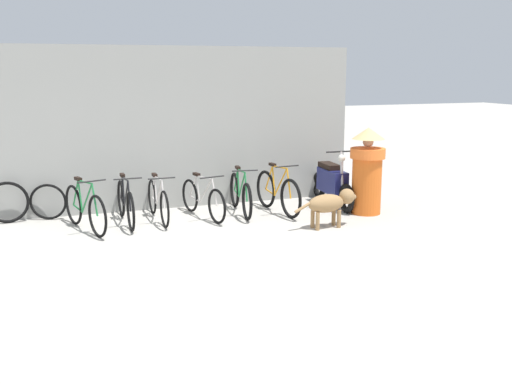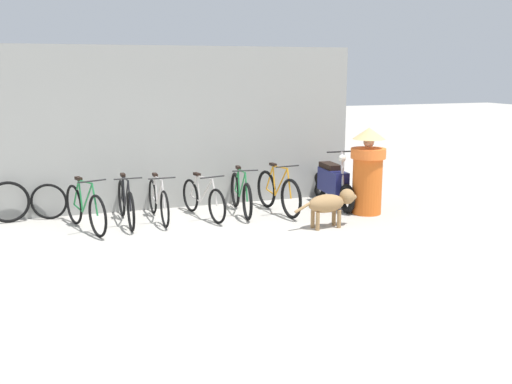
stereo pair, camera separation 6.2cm
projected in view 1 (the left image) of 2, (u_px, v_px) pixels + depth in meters
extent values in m
plane|color=#ADA89E|center=(226.00, 262.00, 8.19)|extent=(60.00, 60.00, 0.00)
cube|color=gray|center=(169.00, 128.00, 11.16)|extent=(7.29, 0.20, 3.01)
torus|color=black|center=(98.00, 216.00, 9.34)|extent=(0.25, 0.66, 0.68)
torus|color=black|center=(74.00, 205.00, 10.12)|extent=(0.25, 0.66, 0.68)
cylinder|color=#1E7238|center=(87.00, 198.00, 9.59)|extent=(0.18, 0.48, 0.56)
cylinder|color=#1E7238|center=(80.00, 196.00, 9.82)|extent=(0.07, 0.13, 0.52)
cylinder|color=#1E7238|center=(85.00, 182.00, 9.58)|extent=(0.20, 0.56, 0.06)
cylinder|color=#1E7238|center=(78.00, 208.00, 9.98)|extent=(0.14, 0.37, 0.08)
cylinder|color=#1E7238|center=(76.00, 193.00, 9.96)|extent=(0.12, 0.29, 0.47)
cylinder|color=#1E7238|center=(95.00, 200.00, 9.35)|extent=(0.08, 0.18, 0.50)
cube|color=black|center=(78.00, 179.00, 9.80)|extent=(0.12, 0.19, 0.05)
cylinder|color=black|center=(92.00, 181.00, 9.35)|extent=(0.45, 0.16, 0.02)
torus|color=black|center=(131.00, 212.00, 9.69)|extent=(0.05, 0.66, 0.66)
torus|color=black|center=(121.00, 198.00, 10.67)|extent=(0.05, 0.66, 0.66)
cylinder|color=black|center=(126.00, 194.00, 10.03)|extent=(0.03, 0.53, 0.54)
cylinder|color=black|center=(124.00, 191.00, 10.31)|extent=(0.03, 0.13, 0.50)
cylinder|color=black|center=(125.00, 179.00, 10.03)|extent=(0.03, 0.62, 0.06)
cylinder|color=black|center=(123.00, 202.00, 10.49)|extent=(0.03, 0.41, 0.08)
cylinder|color=black|center=(122.00, 188.00, 10.49)|extent=(0.03, 0.32, 0.46)
cylinder|color=black|center=(129.00, 196.00, 9.71)|extent=(0.03, 0.19, 0.48)
cube|color=black|center=(122.00, 175.00, 10.30)|extent=(0.07, 0.18, 0.05)
cylinder|color=black|center=(128.00, 179.00, 9.73)|extent=(0.46, 0.03, 0.02)
torus|color=black|center=(165.00, 209.00, 9.92)|extent=(0.05, 0.63, 0.63)
torus|color=black|center=(152.00, 197.00, 10.87)|extent=(0.05, 0.63, 0.63)
cylinder|color=beige|center=(159.00, 193.00, 10.25)|extent=(0.04, 0.52, 0.52)
cylinder|color=beige|center=(156.00, 190.00, 10.52)|extent=(0.03, 0.13, 0.48)
cylinder|color=beige|center=(158.00, 179.00, 10.25)|extent=(0.04, 0.60, 0.06)
cylinder|color=beige|center=(154.00, 200.00, 10.70)|extent=(0.03, 0.40, 0.07)
cylinder|color=beige|center=(153.00, 187.00, 10.70)|extent=(0.03, 0.31, 0.44)
cylinder|color=beige|center=(163.00, 195.00, 9.94)|extent=(0.03, 0.18, 0.46)
cube|color=black|center=(155.00, 175.00, 10.52)|extent=(0.07, 0.18, 0.05)
cylinder|color=black|center=(162.00, 178.00, 9.96)|extent=(0.46, 0.03, 0.02)
torus|color=black|center=(217.00, 206.00, 10.16)|extent=(0.17, 0.60, 0.61)
torus|color=black|center=(190.00, 195.00, 11.03)|extent=(0.17, 0.60, 0.61)
cylinder|color=beige|center=(206.00, 191.00, 10.46)|extent=(0.13, 0.51, 0.51)
cylinder|color=beige|center=(198.00, 189.00, 10.71)|extent=(0.05, 0.13, 0.46)
cylinder|color=beige|center=(204.00, 178.00, 10.45)|extent=(0.15, 0.59, 0.06)
cylinder|color=beige|center=(195.00, 199.00, 10.87)|extent=(0.11, 0.39, 0.07)
cylinder|color=beige|center=(193.00, 186.00, 10.87)|extent=(0.09, 0.31, 0.43)
cylinder|color=beige|center=(214.00, 193.00, 10.18)|extent=(0.07, 0.18, 0.45)
cube|color=black|center=(196.00, 174.00, 10.70)|extent=(0.11, 0.19, 0.05)
cylinder|color=black|center=(212.00, 177.00, 10.20)|extent=(0.45, 0.12, 0.02)
torus|color=black|center=(247.00, 202.00, 10.40)|extent=(0.13, 0.66, 0.66)
torus|color=black|center=(235.00, 190.00, 11.42)|extent=(0.13, 0.66, 0.66)
cylinder|color=#1E7238|center=(242.00, 185.00, 10.75)|extent=(0.09, 0.53, 0.55)
cylinder|color=#1E7238|center=(238.00, 183.00, 11.05)|extent=(0.04, 0.14, 0.50)
cylinder|color=#1E7238|center=(241.00, 171.00, 10.75)|extent=(0.10, 0.61, 0.06)
cylinder|color=#1E7238|center=(237.00, 193.00, 11.23)|extent=(0.07, 0.40, 0.08)
cylinder|color=#1E7238|center=(236.00, 180.00, 11.23)|extent=(0.06, 0.32, 0.46)
cylinder|color=#1E7238|center=(246.00, 187.00, 10.43)|extent=(0.05, 0.19, 0.49)
cube|color=black|center=(238.00, 168.00, 11.04)|extent=(0.09, 0.19, 0.05)
cylinder|color=black|center=(245.00, 171.00, 10.45)|extent=(0.46, 0.08, 0.02)
torus|color=black|center=(291.00, 199.00, 10.52)|extent=(0.13, 0.71, 0.71)
torus|color=black|center=(266.00, 189.00, 11.36)|extent=(0.13, 0.71, 0.71)
cylinder|color=orange|center=(281.00, 182.00, 10.80)|extent=(0.08, 0.47, 0.59)
cylinder|color=orange|center=(274.00, 181.00, 11.04)|extent=(0.04, 0.13, 0.54)
cylinder|color=orange|center=(280.00, 167.00, 10.79)|extent=(0.09, 0.55, 0.06)
cylinder|color=orange|center=(270.00, 192.00, 11.21)|extent=(0.07, 0.36, 0.08)
cylinder|color=orange|center=(269.00, 178.00, 11.19)|extent=(0.06, 0.29, 0.49)
cylinder|color=orange|center=(289.00, 184.00, 10.53)|extent=(0.05, 0.17, 0.52)
cube|color=black|center=(272.00, 164.00, 11.02)|extent=(0.09, 0.19, 0.05)
cylinder|color=black|center=(287.00, 166.00, 10.54)|extent=(0.46, 0.08, 0.02)
torus|color=black|center=(346.00, 198.00, 10.93)|extent=(0.14, 0.55, 0.54)
torus|color=black|center=(319.00, 185.00, 12.18)|extent=(0.14, 0.55, 0.54)
cube|color=navy|center=(332.00, 181.00, 11.51)|extent=(0.34, 0.93, 0.45)
cube|color=black|center=(329.00, 166.00, 11.61)|extent=(0.28, 0.60, 0.10)
cylinder|color=silver|center=(342.00, 169.00, 11.06)|extent=(0.06, 0.15, 0.63)
cylinder|color=silver|center=(344.00, 192.00, 11.01)|extent=(0.05, 0.23, 0.23)
cylinder|color=black|center=(341.00, 152.00, 11.04)|extent=(0.58, 0.07, 0.03)
sphere|color=silver|center=(342.00, 158.00, 11.04)|extent=(0.15, 0.15, 0.14)
ellipsoid|color=#997247|center=(326.00, 203.00, 9.88)|extent=(0.67, 0.35, 0.31)
cylinder|color=#997247|center=(334.00, 217.00, 10.09)|extent=(0.07, 0.07, 0.30)
cylinder|color=#997247|center=(339.00, 219.00, 9.94)|extent=(0.07, 0.07, 0.30)
cylinder|color=#997247|center=(313.00, 219.00, 9.93)|extent=(0.07, 0.07, 0.30)
cylinder|color=#997247|center=(318.00, 221.00, 9.78)|extent=(0.07, 0.07, 0.30)
sphere|color=#997247|center=(347.00, 196.00, 10.02)|extent=(0.28, 0.28, 0.26)
ellipsoid|color=#997247|center=(352.00, 197.00, 10.07)|extent=(0.15, 0.11, 0.10)
cylinder|color=#997247|center=(302.00, 208.00, 9.71)|extent=(0.29, 0.07, 0.17)
cylinder|color=orange|center=(367.00, 181.00, 10.84)|extent=(0.68, 0.68, 1.20)
cylinder|color=orange|center=(368.00, 153.00, 10.74)|extent=(0.81, 0.81, 0.18)
sphere|color=tan|center=(368.00, 142.00, 10.70)|extent=(0.24, 0.24, 0.19)
cone|color=tan|center=(369.00, 133.00, 10.67)|extent=(0.75, 0.75, 0.20)
torus|color=black|center=(48.00, 202.00, 10.43)|extent=(0.63, 0.21, 0.64)
torus|color=black|center=(7.00, 202.00, 10.19)|extent=(0.73, 0.12, 0.73)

